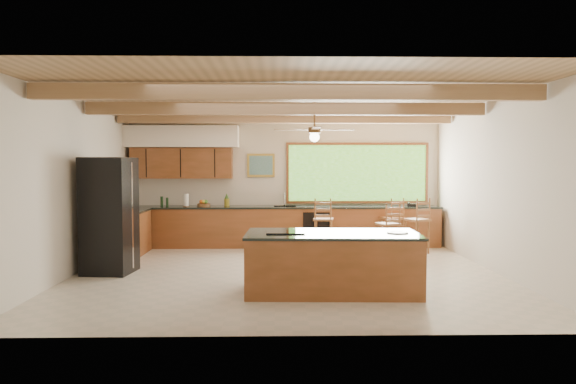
{
  "coord_description": "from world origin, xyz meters",
  "views": [
    {
      "loc": [
        -0.16,
        -8.72,
        1.85
      ],
      "look_at": [
        0.03,
        0.8,
        1.35
      ],
      "focal_mm": 32.0,
      "sensor_mm": 36.0,
      "label": 1
    }
  ],
  "objects": [
    {
      "name": "island",
      "position": [
        0.63,
        -1.32,
        0.44
      ],
      "size": [
        2.54,
        1.26,
        0.89
      ],
      "rotation": [
        0.0,
        0.0,
        -0.04
      ],
      "color": "brown",
      "rests_on": "ground"
    },
    {
      "name": "ground",
      "position": [
        0.0,
        0.0,
        0.0
      ],
      "size": [
        7.2,
        7.2,
        0.0
      ],
      "primitive_type": "plane",
      "color": "#C1B5A0",
      "rests_on": "ground"
    },
    {
      "name": "refrigerator",
      "position": [
        -3.05,
        0.1,
        0.99
      ],
      "size": [
        0.85,
        0.83,
        1.98
      ],
      "rotation": [
        0.0,
        0.0,
        -0.1
      ],
      "color": "black",
      "rests_on": "ground"
    },
    {
      "name": "bar_stool_a",
      "position": [
        0.82,
        2.12,
        0.69
      ],
      "size": [
        0.47,
        0.47,
        1.16
      ],
      "rotation": [
        0.0,
        0.0,
        -0.15
      ],
      "color": "brown",
      "rests_on": "ground"
    },
    {
      "name": "room_shell",
      "position": [
        -0.17,
        0.65,
        2.21
      ],
      "size": [
        7.27,
        6.54,
        3.02
      ],
      "color": "beige",
      "rests_on": "ground"
    },
    {
      "name": "bar_stool_b",
      "position": [
        2.36,
        2.39,
        0.68
      ],
      "size": [
        0.54,
        0.54,
        1.14
      ],
      "rotation": [
        0.0,
        0.0,
        0.43
      ],
      "color": "brown",
      "rests_on": "ground"
    },
    {
      "name": "counter_run",
      "position": [
        -0.82,
        2.52,
        0.46
      ],
      "size": [
        7.12,
        3.1,
        1.22
      ],
      "color": "brown",
      "rests_on": "ground"
    },
    {
      "name": "bar_stool_d",
      "position": [
        2.77,
        1.89,
        0.69
      ],
      "size": [
        0.56,
        0.56,
        1.17
      ],
      "rotation": [
        0.0,
        0.0,
        0.43
      ],
      "color": "brown",
      "rests_on": "ground"
    },
    {
      "name": "bar_stool_c",
      "position": [
        2.08,
        1.54,
        0.65
      ],
      "size": [
        0.5,
        0.5,
        1.09
      ],
      "rotation": [
        0.0,
        0.0,
        0.36
      ],
      "color": "brown",
      "rests_on": "ground"
    }
  ]
}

